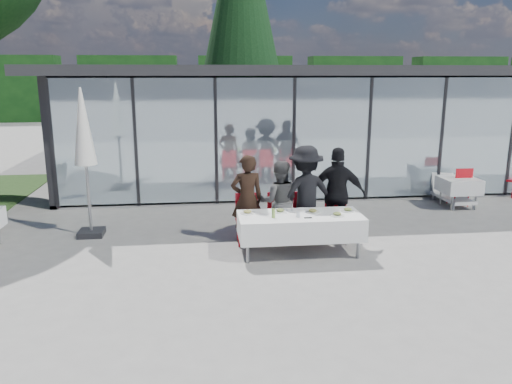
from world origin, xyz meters
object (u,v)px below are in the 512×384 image
(juice_bottle, at_px, (273,213))
(plate_a, at_px, (247,212))
(folded_eyeglasses, at_px, (308,218))
(market_umbrella, at_px, (84,138))
(spare_chair_b, at_px, (461,185))
(plate_c, at_px, (313,211))
(lounger, at_px, (450,193))
(spare_table_right, at_px, (459,185))
(conifer_tree, at_px, (241,3))
(dining_table, at_px, (300,226))
(diner_chair_a, at_px, (247,216))
(diner_chair_d, at_px, (337,213))
(diner_b, at_px, (279,202))
(diner_chair_b, at_px, (279,215))
(plate_b, at_px, (280,211))
(diner_a, at_px, (247,199))
(diner_c, at_px, (305,194))
(diner_d, at_px, (338,194))
(plate_extra, at_px, (337,214))
(plate_d, at_px, (348,210))
(diner_chair_c, at_px, (305,214))

(juice_bottle, bearing_deg, plate_a, 143.67)
(folded_eyeglasses, height_order, market_umbrella, market_umbrella)
(juice_bottle, relative_size, spare_chair_b, 0.17)
(plate_c, xyz_separation_m, lounger, (4.31, 3.10, -0.52))
(spare_table_right, bearing_deg, conifer_tree, 114.67)
(dining_table, relative_size, diner_chair_a, 2.32)
(diner_chair_d, bearing_deg, plate_a, -163.02)
(plate_a, height_order, folded_eyeglasses, plate_a)
(dining_table, relative_size, plate_c, 8.65)
(plate_c, xyz_separation_m, juice_bottle, (-0.77, -0.25, 0.06))
(folded_eyeglasses, bearing_deg, diner_b, 110.27)
(diner_chair_b, xyz_separation_m, spare_chair_b, (4.95, 2.16, 0.00))
(plate_b, height_order, spare_table_right, plate_b)
(plate_c, distance_m, spare_chair_b, 5.24)
(diner_a, bearing_deg, spare_chair_b, -166.39)
(diner_b, distance_m, conifer_tree, 12.99)
(diner_chair_b, height_order, diner_chair_d, same)
(diner_c, relative_size, conifer_tree, 0.18)
(diner_d, bearing_deg, spare_table_right, -131.62)
(plate_b, distance_m, spare_table_right, 5.54)
(diner_chair_a, distance_m, diner_chair_d, 1.80)
(diner_b, bearing_deg, diner_chair_a, 9.52)
(diner_chair_a, distance_m, folded_eyeglasses, 1.42)
(diner_chair_d, xyz_separation_m, market_umbrella, (-4.95, 0.76, 1.48))
(diner_b, bearing_deg, plate_c, 139.33)
(diner_chair_d, bearing_deg, lounger, 33.90)
(diner_a, xyz_separation_m, plate_extra, (1.55, -0.90, -0.10))
(diner_d, bearing_deg, diner_chair_d, -70.72)
(diner_chair_d, xyz_separation_m, plate_c, (-0.64, -0.63, 0.24))
(diner_b, distance_m, plate_a, 0.89)
(juice_bottle, xyz_separation_m, spare_chair_b, (5.20, 3.04, -0.29))
(dining_table, relative_size, diner_b, 1.39)
(diner_b, height_order, diner_chair_b, diner_b)
(plate_d, bearing_deg, diner_chair_a, 161.17)
(diner_chair_c, height_order, conifer_tree, conifer_tree)
(plate_a, relative_size, spare_chair_b, 0.27)
(juice_bottle, bearing_deg, plate_c, 18.11)
(diner_d, distance_m, lounger, 4.47)
(diner_chair_c, height_order, plate_c, diner_chair_c)
(diner_c, xyz_separation_m, plate_extra, (0.40, -0.90, -0.18))
(diner_b, bearing_deg, lounger, -143.43)
(diner_a, height_order, folded_eyeglasses, diner_a)
(diner_b, bearing_deg, diner_a, 9.54)
(dining_table, bearing_deg, juice_bottle, -165.40)
(diner_a, distance_m, diner_chair_d, 1.83)
(plate_d, bearing_deg, plate_extra, -135.58)
(diner_c, bearing_deg, plate_b, 31.70)
(diner_chair_a, bearing_deg, diner_chair_c, 0.00)
(lounger, bearing_deg, dining_table, -144.85)
(juice_bottle, xyz_separation_m, spare_table_right, (5.08, 2.92, -0.28))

